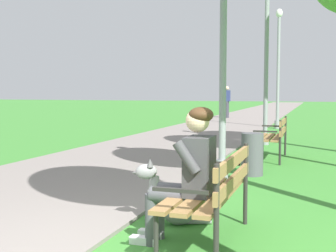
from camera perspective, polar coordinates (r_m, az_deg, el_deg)
paved_path at (r=27.17m, az=11.11°, el=1.50°), size 3.62×60.00×0.04m
park_bench_near at (r=4.07m, az=5.86°, el=-7.94°), size 0.55×1.50×0.85m
park_bench_mid at (r=9.27m, az=13.44°, el=-1.06°), size 0.55×1.50×0.85m
person_seated_on_near_bench at (r=3.97m, az=2.54°, el=-5.76°), size 0.74×0.49×1.25m
dog_grey at (r=4.66m, az=0.13°, el=-9.50°), size 0.80×0.44×0.71m
lamp_post_near at (r=7.09m, az=7.08°, el=10.74°), size 0.24×0.24×4.18m
lamp_post_mid at (r=11.78m, az=12.51°, el=7.96°), size 0.24×0.24×4.10m
lamp_post_far at (r=17.02m, az=13.98°, el=7.34°), size 0.24×0.24×4.40m
litter_bin at (r=7.46m, az=10.76°, el=-3.59°), size 0.36×0.36×0.70m
pedestrian_distant at (r=22.80m, az=7.58°, el=3.06°), size 0.32×0.22×1.65m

